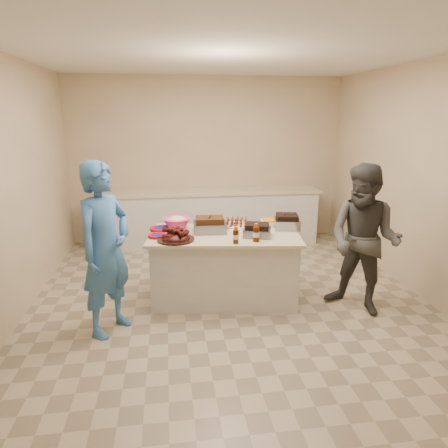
{
  "coord_description": "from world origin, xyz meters",
  "views": [
    {
      "loc": [
        -0.66,
        -4.17,
        2.09
      ],
      "look_at": [
        -0.05,
        0.15,
        0.89
      ],
      "focal_mm": 32.0,
      "sensor_mm": 36.0,
      "label": 1
    }
  ],
  "objects": [
    {
      "name": "plate_stack_small",
      "position": [
        -0.81,
        0.08,
        0.79
      ],
      "size": [
        0.22,
        0.22,
        0.03
      ],
      "primitive_type": "cylinder",
      "rotation": [
        0.0,
        0.0,
        -0.14
      ],
      "color": "#A8040D",
      "rests_on": "island"
    },
    {
      "name": "bbq_bottle_a",
      "position": [
        0.01,
        -0.26,
        0.79
      ],
      "size": [
        0.07,
        0.07,
        0.18
      ],
      "primitive_type": "cylinder",
      "rotation": [
        0.0,
        0.0,
        -0.14
      ],
      "color": "#391804",
      "rests_on": "island"
    },
    {
      "name": "guest_blue",
      "position": [
        -1.28,
        -0.45,
        0.0
      ],
      "size": [
        1.74,
        1.49,
        0.41
      ],
      "primitive_type": "imported",
      "rotation": [
        0.0,
        0.0,
        0.96
      ],
      "color": "#376BA9",
      "rests_on": "ground"
    },
    {
      "name": "guest_gray",
      "position": [
        1.37,
        -0.39,
        0.0
      ],
      "size": [
        1.73,
        1.66,
        0.61
      ],
      "primitive_type": "imported",
      "rotation": [
        0.0,
        0.0,
        -0.84
      ],
      "color": "#44423D",
      "rests_on": "ground"
    },
    {
      "name": "plastic_cup",
      "position": [
        -0.63,
        0.49,
        0.79
      ],
      "size": [
        0.12,
        0.11,
        0.11
      ],
      "primitive_type": "imported",
      "rotation": [
        0.0,
        0.0,
        -0.14
      ],
      "color": "#9D5F10",
      "rests_on": "island"
    },
    {
      "name": "sausage_plate",
      "position": [
        0.14,
        0.4,
        0.79
      ],
      "size": [
        0.39,
        0.39,
        0.05
      ],
      "primitive_type": "cylinder",
      "rotation": [
        0.0,
        0.0,
        -0.23
      ],
      "color": "silver",
      "rests_on": "island"
    },
    {
      "name": "room",
      "position": [
        0.0,
        0.0,
        0.0
      ],
      "size": [
        4.5,
        5.0,
        2.7
      ],
      "primitive_type": null,
      "color": "tan",
      "rests_on": "ground"
    },
    {
      "name": "island",
      "position": [
        -0.05,
        0.1,
        0.0
      ],
      "size": [
        1.78,
        1.1,
        0.79
      ],
      "primitive_type": null,
      "rotation": [
        0.0,
        0.0,
        -0.14
      ],
      "color": "beige",
      "rests_on": "ground"
    },
    {
      "name": "mac_cheese_dish",
      "position": [
        0.6,
        0.36,
        0.79
      ],
      "size": [
        0.31,
        0.23,
        0.08
      ],
      "primitive_type": "cube",
      "rotation": [
        0.0,
        0.0,
        -0.01
      ],
      "color": "orange",
      "rests_on": "island"
    },
    {
      "name": "bbq_bottle_b",
      "position": [
        0.24,
        -0.23,
        0.79
      ],
      "size": [
        0.08,
        0.08,
        0.2
      ],
      "primitive_type": "cylinder",
      "rotation": [
        0.0,
        0.0,
        -0.14
      ],
      "color": "#391804",
      "rests_on": "island"
    },
    {
      "name": "mustard_bottle",
      "position": [
        -0.13,
        0.23,
        0.79
      ],
      "size": [
        0.05,
        0.05,
        0.12
      ],
      "primitive_type": "cylinder",
      "rotation": [
        0.0,
        0.0,
        -0.14
      ],
      "color": "gold",
      "rests_on": "island"
    },
    {
      "name": "brisket_tray",
      "position": [
        0.29,
        -0.04,
        0.79
      ],
      "size": [
        0.35,
        0.32,
        0.09
      ],
      "primitive_type": "cube",
      "rotation": [
        0.0,
        0.0,
        -0.3
      ],
      "color": "black",
      "rests_on": "island"
    },
    {
      "name": "basket_stack",
      "position": [
        -0.22,
        0.47,
        0.79
      ],
      "size": [
        0.25,
        0.22,
        0.1
      ],
      "primitive_type": "cube",
      "rotation": [
        0.0,
        0.0,
        -0.42
      ],
      "color": "#A8040D",
      "rests_on": "island"
    },
    {
      "name": "coleslaw_bowl",
      "position": [
        -0.58,
        0.37,
        0.79
      ],
      "size": [
        0.35,
        0.35,
        0.22
      ],
      "primitive_type": null,
      "rotation": [
        0.0,
        0.0,
        -0.14
      ],
      "color": "#EC2B78",
      "rests_on": "island"
    },
    {
      "name": "plate_stack_large",
      "position": [
        -0.77,
        0.34,
        0.79
      ],
      "size": [
        0.28,
        0.28,
        0.03
      ],
      "primitive_type": "cylinder",
      "rotation": [
        0.0,
        0.0,
        -0.14
      ],
      "color": "#A8040D",
      "rests_on": "island"
    },
    {
      "name": "back_counter",
      "position": [
        0.0,
        2.2,
        0.45
      ],
      "size": [
        3.6,
        0.64,
        0.9
      ],
      "primitive_type": null,
      "color": "beige",
      "rests_on": "ground"
    },
    {
      "name": "pulled_pork_tray",
      "position": [
        -0.21,
        0.19,
        0.79
      ],
      "size": [
        0.38,
        0.3,
        0.11
      ],
      "primitive_type": "cube",
      "rotation": [
        0.0,
        0.0,
        -0.05
      ],
      "color": "#47230F",
      "rests_on": "island"
    },
    {
      "name": "roasting_pan",
      "position": [
        0.7,
        0.21,
        0.79
      ],
      "size": [
        0.34,
        0.34,
        0.12
      ],
      "primitive_type": "cube",
      "rotation": [
        0.0,
        0.0,
        -0.19
      ],
      "color": "gray",
      "rests_on": "island"
    },
    {
      "name": "sauce_bowl",
      "position": [
        -0.03,
        0.33,
        0.79
      ],
      "size": [
        0.16,
        0.07,
        0.15
      ],
      "primitive_type": "imported",
      "rotation": [
        0.0,
        0.0,
        -0.14
      ],
      "color": "silver",
      "rests_on": "island"
    },
    {
      "name": "rib_platter",
      "position": [
        -0.6,
        -0.07,
        0.79
      ],
      "size": [
        0.43,
        0.43,
        0.16
      ],
      "primitive_type": null,
      "rotation": [
        0.0,
        0.0,
        -0.09
      ],
      "color": "#3A0A08",
      "rests_on": "island"
    }
  ]
}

